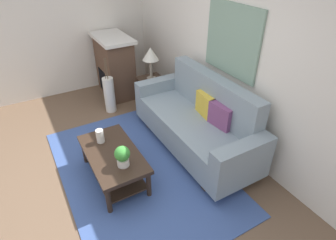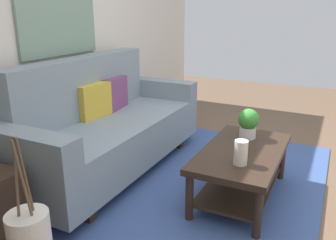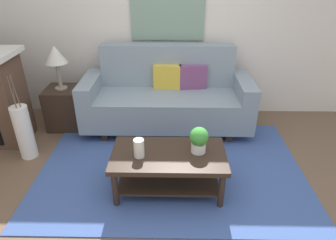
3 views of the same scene
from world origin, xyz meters
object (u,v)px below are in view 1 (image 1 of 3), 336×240
at_px(throw_pillow_plum, 221,116).
at_px(framed_painting, 232,40).
at_px(coffee_table, 113,159).
at_px(fireplace, 115,66).
at_px(table_lamp, 151,55).
at_px(potted_plant_tabletop, 122,156).
at_px(floor_vase, 109,95).
at_px(couch, 197,122).
at_px(throw_pillow_mustard, 205,105).
at_px(tabletop_vase, 100,136).
at_px(side_table, 152,93).

bearing_deg(throw_pillow_plum, framed_painting, 134.93).
distance_m(coffee_table, fireplace, 2.46).
xyz_separation_m(throw_pillow_plum, table_lamp, (-1.74, -0.15, 0.31)).
bearing_deg(framed_painting, potted_plant_tabletop, -79.28).
xyz_separation_m(table_lamp, floor_vase, (-0.22, -0.73, -0.67)).
relative_size(potted_plant_tabletop, fireplace, 0.23).
distance_m(coffee_table, table_lamp, 2.04).
xyz_separation_m(couch, throw_pillow_mustard, (0.00, 0.13, 0.25)).
height_order(fireplace, framed_painting, framed_painting).
xyz_separation_m(tabletop_vase, fireplace, (-1.99, 0.95, 0.07)).
relative_size(throw_pillow_plum, potted_plant_tabletop, 1.37).
bearing_deg(potted_plant_tabletop, side_table, 144.32).
xyz_separation_m(couch, framed_painting, (0.00, 0.47, 1.11)).
bearing_deg(coffee_table, framed_painting, 91.40).
relative_size(side_table, fireplace, 0.48).
xyz_separation_m(couch, fireplace, (-2.23, -0.40, 0.16)).
xyz_separation_m(throw_pillow_mustard, side_table, (-1.40, -0.15, -0.40)).
distance_m(potted_plant_tabletop, table_lamp, 2.16).
relative_size(couch, potted_plant_tabletop, 8.36).
bearing_deg(framed_painting, side_table, -160.46).
xyz_separation_m(side_table, table_lamp, (0.00, 0.00, 0.71)).
height_order(coffee_table, potted_plant_tabletop, potted_plant_tabletop).
distance_m(couch, tabletop_vase, 1.38).
xyz_separation_m(fireplace, framed_painting, (2.23, 0.87, 0.96)).
bearing_deg(tabletop_vase, throw_pillow_plum, 68.86).
distance_m(coffee_table, floor_vase, 1.75).
bearing_deg(table_lamp, throw_pillow_mustard, 6.31).
height_order(table_lamp, framed_painting, framed_painting).
bearing_deg(couch, tabletop_vase, -99.73).
bearing_deg(fireplace, table_lamp, 24.33).
xyz_separation_m(throw_pillow_mustard, throw_pillow_plum, (0.34, 0.00, 0.00)).
bearing_deg(coffee_table, floor_vase, 162.00).
bearing_deg(table_lamp, throw_pillow_plum, 5.08).
bearing_deg(throw_pillow_mustard, framed_painting, 90.00).
relative_size(couch, throw_pillow_plum, 6.08).
distance_m(potted_plant_tabletop, floor_vase, 2.03).
relative_size(potted_plant_tabletop, framed_painting, 0.27).
relative_size(couch, tabletop_vase, 12.00).
bearing_deg(side_table, table_lamp, 0.00).
bearing_deg(tabletop_vase, throw_pillow_mustard, 81.09).
height_order(table_lamp, fireplace, fireplace).
bearing_deg(throw_pillow_plum, throw_pillow_mustard, 180.00).
height_order(couch, potted_plant_tabletop, couch).
bearing_deg(fireplace, couch, 10.29).
height_order(coffee_table, framed_painting, framed_painting).
relative_size(potted_plant_tabletop, floor_vase, 0.41).
height_order(tabletop_vase, framed_painting, framed_painting).
bearing_deg(table_lamp, floor_vase, -106.93).
height_order(tabletop_vase, potted_plant_tabletop, potted_plant_tabletop).
height_order(potted_plant_tabletop, side_table, potted_plant_tabletop).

